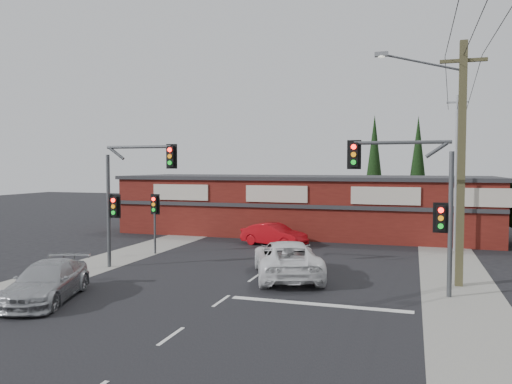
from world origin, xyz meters
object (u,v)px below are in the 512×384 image
(white_suv, at_px, (287,259))
(silver_suv, at_px, (47,282))
(red_sedan, at_px, (274,235))
(utility_pole, at_px, (458,155))
(shop_building, at_px, (304,204))

(white_suv, height_order, silver_suv, white_suv)
(red_sedan, height_order, utility_pole, utility_pole)
(red_sedan, xyz_separation_m, shop_building, (0.56, 6.21, 1.44))
(silver_suv, height_order, shop_building, shop_building)
(red_sedan, relative_size, utility_pole, 0.42)
(white_suv, xyz_separation_m, shop_building, (-2.32, 14.48, 1.32))
(silver_suv, height_order, utility_pole, utility_pole)
(white_suv, xyz_separation_m, silver_suv, (-7.46, -6.46, -0.11))
(silver_suv, bearing_deg, red_sedan, 55.27)
(white_suv, xyz_separation_m, red_sedan, (-2.88, 8.27, -0.12))
(white_suv, xyz_separation_m, utility_pole, (7.04, 0.48, 4.58))
(utility_pole, bearing_deg, red_sedan, 141.86)
(white_suv, relative_size, utility_pole, 0.59)
(silver_suv, height_order, red_sedan, silver_suv)
(white_suv, height_order, shop_building, shop_building)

